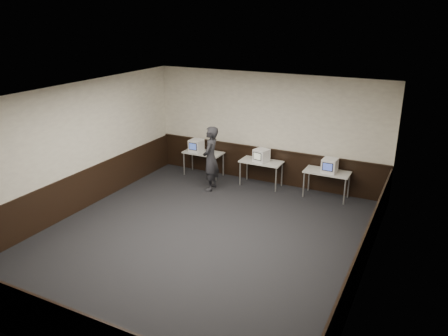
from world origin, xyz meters
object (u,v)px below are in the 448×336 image
at_px(desk_right, 327,174).
at_px(emac_left, 196,145).
at_px(emac_right, 330,165).
at_px(person, 211,159).
at_px(emac_center, 261,155).
at_px(desk_center, 261,163).
at_px(desk_left, 203,154).

xyz_separation_m(desk_right, emac_left, (-4.03, -0.03, 0.26)).
bearing_deg(emac_right, person, -162.12).
relative_size(desk_right, emac_right, 2.84).
distance_m(emac_center, person, 1.45).
bearing_deg(emac_right, emac_left, -177.64).
bearing_deg(emac_left, emac_right, 1.60).
height_order(desk_right, emac_center, emac_center).
relative_size(desk_center, emac_center, 2.58).
bearing_deg(emac_left, desk_left, 10.06).
distance_m(desk_center, person, 1.49).
height_order(desk_center, emac_center, emac_center).
height_order(desk_left, emac_left, emac_left).
bearing_deg(desk_center, emac_center, -76.24).
relative_size(desk_right, emac_left, 2.92).
xyz_separation_m(desk_left, desk_center, (1.90, 0.00, 0.00)).
bearing_deg(desk_right, emac_center, -178.87).
bearing_deg(emac_left, emac_center, 1.55).
relative_size(emac_left, emac_right, 0.97).
xyz_separation_m(emac_left, emac_right, (4.09, -0.00, 0.00)).
bearing_deg(desk_right, emac_left, -179.52).
height_order(desk_left, desk_center, same).
relative_size(desk_left, emac_right, 2.84).
xyz_separation_m(desk_left, person, (0.74, -0.90, 0.24)).
bearing_deg(desk_left, emac_right, -0.54).
height_order(desk_center, emac_right, emac_right).
distance_m(emac_left, emac_center, 2.14).
xyz_separation_m(desk_left, emac_center, (1.91, -0.04, 0.26)).
xyz_separation_m(emac_right, person, (-3.12, -0.86, -0.02)).
bearing_deg(emac_left, desk_center, 2.55).
xyz_separation_m(desk_right, person, (-3.06, -0.90, 0.24)).
relative_size(emac_right, person, 0.23).
bearing_deg(emac_center, emac_right, 14.42).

